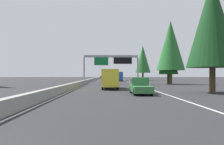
# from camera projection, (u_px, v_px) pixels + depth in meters

# --- Properties ---
(ground_plane) EXTENTS (320.00, 320.00, 0.00)m
(ground_plane) POSITION_uv_depth(u_px,v_px,m) (89.00, 83.00, 65.41)
(ground_plane) COLOR #262628
(median_barrier) EXTENTS (180.00, 0.56, 0.90)m
(median_barrier) POSITION_uv_depth(u_px,v_px,m) (93.00, 79.00, 85.41)
(median_barrier) COLOR gray
(median_barrier) RESTS_ON ground
(shoulder_stripe_right) EXTENTS (160.00, 0.16, 0.01)m
(shoulder_stripe_right) POSITION_uv_depth(u_px,v_px,m) (128.00, 81.00, 75.62)
(shoulder_stripe_right) COLOR silver
(shoulder_stripe_right) RESTS_ON ground
(shoulder_stripe_median) EXTENTS (160.00, 0.16, 0.01)m
(shoulder_stripe_median) POSITION_uv_depth(u_px,v_px,m) (92.00, 82.00, 75.41)
(shoulder_stripe_median) COLOR silver
(shoulder_stripe_median) RESTS_ON ground
(sign_gantry_overhead) EXTENTS (0.50, 12.68, 6.64)m
(sign_gantry_overhead) POSITION_uv_depth(u_px,v_px,m) (112.00, 61.00, 54.20)
(sign_gantry_overhead) COLOR gray
(sign_gantry_overhead) RESTS_ON ground
(pickup_mid_right) EXTENTS (5.60, 2.00, 1.86)m
(pickup_mid_right) POSITION_uv_depth(u_px,v_px,m) (140.00, 86.00, 26.66)
(pickup_mid_right) COLOR #2D6B38
(pickup_mid_right) RESTS_ON ground
(box_truck_near_right) EXTENTS (8.50, 2.40, 2.95)m
(box_truck_near_right) POSITION_uv_depth(u_px,v_px,m) (110.00, 78.00, 36.22)
(box_truck_near_right) COLOR gold
(box_truck_near_right) RESTS_ON ground
(bus_mid_left) EXTENTS (11.50, 2.55, 3.10)m
(bus_mid_left) POSITION_uv_depth(u_px,v_px,m) (118.00, 76.00, 82.70)
(bus_mid_left) COLOR #1E4793
(bus_mid_left) RESTS_ON ground
(sedan_distant_a) EXTENTS (4.40, 1.80, 1.47)m
(sedan_distant_a) POSITION_uv_depth(u_px,v_px,m) (117.00, 78.00, 95.51)
(sedan_distant_a) COLOR slate
(sedan_distant_a) RESTS_ON ground
(sedan_far_right) EXTENTS (4.40, 1.80, 1.47)m
(sedan_far_right) POSITION_uv_depth(u_px,v_px,m) (102.00, 78.00, 126.18)
(sedan_far_right) COLOR slate
(sedan_far_right) RESTS_ON ground
(conifer_right_foreground) EXTENTS (6.08, 6.08, 13.82)m
(conifer_right_foreground) POSITION_uv_depth(u_px,v_px,m) (212.00, 22.00, 28.23)
(conifer_right_foreground) COLOR #4C3823
(conifer_right_foreground) RESTS_ON ground
(conifer_right_near) EXTENTS (6.39, 6.39, 14.52)m
(conifer_right_near) POSITION_uv_depth(u_px,v_px,m) (171.00, 45.00, 53.83)
(conifer_right_near) COLOR #4C3823
(conifer_right_near) RESTS_ON ground
(conifer_right_mid) EXTENTS (4.56, 4.56, 10.36)m
(conifer_right_mid) POSITION_uv_depth(u_px,v_px,m) (168.00, 57.00, 54.92)
(conifer_right_mid) COLOR #4C3823
(conifer_right_mid) RESTS_ON ground
(conifer_right_far) EXTENTS (5.92, 5.92, 13.45)m
(conifer_right_far) POSITION_uv_depth(u_px,v_px,m) (143.00, 59.00, 91.35)
(conifer_right_far) COLOR #4C3823
(conifer_right_far) RESTS_ON ground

